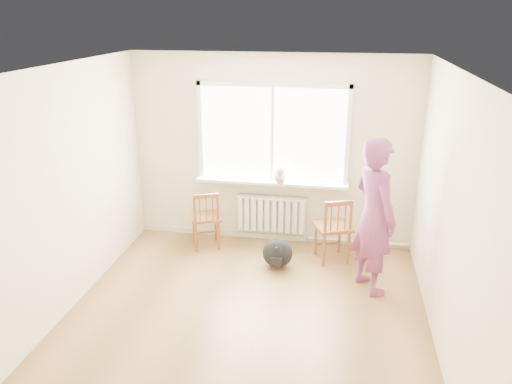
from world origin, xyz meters
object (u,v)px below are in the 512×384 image
at_px(chair_right, 334,230).
at_px(cat, 280,175).
at_px(backpack, 278,253).
at_px(chair_left, 206,220).
at_px(person, 374,216).

height_order(chair_right, cat, cat).
bearing_deg(cat, backpack, -92.26).
bearing_deg(chair_right, chair_left, -24.71).
distance_m(person, backpack, 1.43).
relative_size(person, backpack, 4.77).
xyz_separation_m(chair_right, person, (0.45, -0.63, 0.49)).
xyz_separation_m(chair_left, chair_right, (1.80, -0.11, 0.03)).
distance_m(chair_left, cat, 1.23).
distance_m(chair_right, backpack, 0.82).
xyz_separation_m(person, backpack, (-1.17, 0.34, -0.75)).
relative_size(chair_left, person, 0.45).
distance_m(person, cat, 1.59).
height_order(chair_left, cat, cat).
bearing_deg(chair_right, backpack, 0.86).
height_order(cat, backpack, cat).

